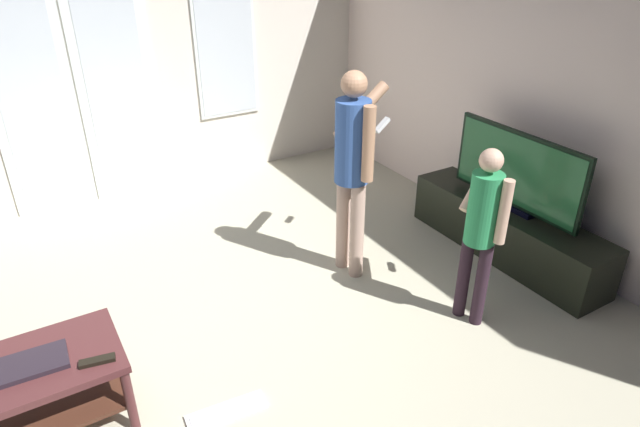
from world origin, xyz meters
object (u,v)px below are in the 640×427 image
Objects in this scene: coffee_table at (32,384)px; tv_stand at (506,232)px; person_adult at (353,158)px; person_child at (482,223)px; laptop_closed at (29,365)px; tv_remote_black at (97,361)px; flat_screen_tv at (517,171)px; loose_keyboard at (227,411)px.

tv_stand is (3.41, -0.01, -0.12)m from coffee_table.
tv_stand is at bearing -0.13° from coffee_table.
person_child is (0.36, -0.90, -0.19)m from person_adult.
person_child is 2.62m from laptop_closed.
person_adult is at bearing 28.12° from tv_remote_black.
coffee_table is 0.37m from tv_remote_black.
person_child reaches higher than flat_screen_tv.
person_child is 1.87m from loose_keyboard.
coffee_table is 0.52× the size of tv_stand.
tv_stand is at bearing 28.43° from person_child.
tv_remote_black reaches higher than tv_stand.
person_child is 2.31m from tv_remote_black.
person_child is at bearing -9.96° from coffee_table.
coffee_table is 0.58× the size of person_adult.
flat_screen_tv is (-0.00, 0.00, 0.52)m from tv_stand.
loose_keyboard is (-2.55, -0.38, -0.72)m from flat_screen_tv.
laptop_closed is (-2.57, 0.44, -0.27)m from person_child.
flat_screen_tv is at bearing 8.55° from loose_keyboard.
tv_stand is at bearing -20.97° from person_adult.
flat_screen_tv is 3.12m from tv_remote_black.
person_child is at bearing -151.32° from flat_screen_tv.
person_adult is 0.99m from person_child.
person_adult is at bearing 111.74° from person_child.
laptop_closed is 0.33m from tv_remote_black.
coffee_table is at bearing 179.94° from flat_screen_tv.
loose_keyboard is at bearing -24.24° from coffee_table.
flat_screen_tv is 0.94m from person_child.
flat_screen_tv is at bearing -20.84° from person_adult.
flat_screen_tv is at bearing 13.47° from tv_remote_black.
person_adult is 4.31× the size of laptop_closed.
person_child reaches higher than laptop_closed.
tv_remote_black is at bearing -177.13° from flat_screen_tv.
flat_screen_tv is 1.28m from person_adult.
person_child is 2.72× the size of loose_keyboard.
laptop_closed is at bearing 164.54° from tv_remote_black.
flat_screen_tv is (3.41, -0.00, 0.40)m from coffee_table.
laptop_closed is (-3.40, -0.01, -0.27)m from flat_screen_tv.
coffee_table is 3.44m from flat_screen_tv.
flat_screen_tv is 2.68m from loose_keyboard.
laptop_closed is 2.09× the size of tv_remote_black.
flat_screen_tv is at bearing 114.49° from tv_stand.
person_adult is (2.23, 0.45, 0.60)m from coffee_table.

